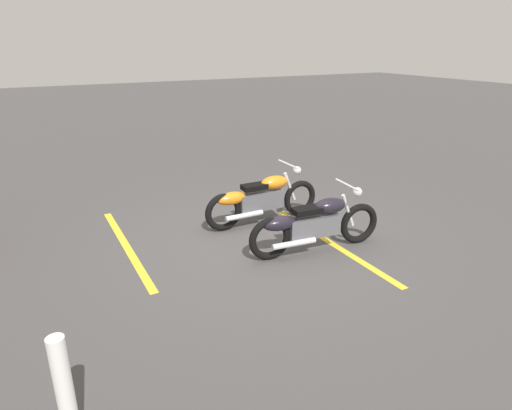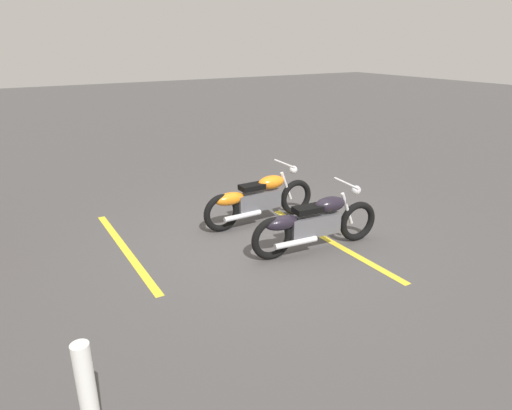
# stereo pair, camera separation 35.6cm
# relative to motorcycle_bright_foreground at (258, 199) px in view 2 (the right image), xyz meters

# --- Properties ---
(ground_plane) EXTENTS (60.00, 60.00, 0.00)m
(ground_plane) POSITION_rel_motorcycle_bright_foreground_xyz_m (0.27, 0.69, -0.46)
(ground_plane) COLOR #474444
(motorcycle_bright_foreground) EXTENTS (2.23, 0.62, 1.04)m
(motorcycle_bright_foreground) POSITION_rel_motorcycle_bright_foreground_xyz_m (0.00, 0.00, 0.00)
(motorcycle_bright_foreground) COLOR black
(motorcycle_bright_foreground) RESTS_ON ground
(motorcycle_dark_foreground) EXTENTS (2.23, 0.62, 1.04)m
(motorcycle_dark_foreground) POSITION_rel_motorcycle_bright_foreground_xyz_m (-0.17, 1.39, 0.00)
(motorcycle_dark_foreground) COLOR black
(motorcycle_dark_foreground) RESTS_ON ground
(bollard_post) EXTENTS (0.14, 0.14, 1.04)m
(bollard_post) POSITION_rel_motorcycle_bright_foreground_xyz_m (3.57, 3.40, 0.06)
(bollard_post) COLOR white
(bollard_post) RESTS_ON ground
(parking_stripe_near) EXTENTS (0.13, 3.20, 0.01)m
(parking_stripe_near) POSITION_rel_motorcycle_bright_foreground_xyz_m (-0.61, 1.30, -0.46)
(parking_stripe_near) COLOR yellow
(parking_stripe_near) RESTS_ON ground
(parking_stripe_mid) EXTENTS (0.13, 3.20, 0.01)m
(parking_stripe_mid) POSITION_rel_motorcycle_bright_foreground_xyz_m (2.37, -0.14, -0.46)
(parking_stripe_mid) COLOR yellow
(parking_stripe_mid) RESTS_ON ground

